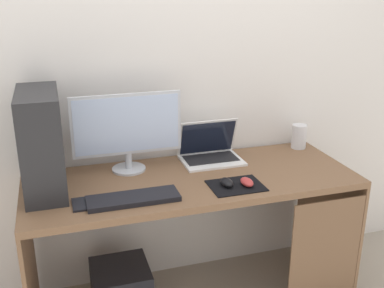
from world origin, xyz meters
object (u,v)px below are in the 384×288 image
Objects in this scene: mouse_left at (227,182)px; keyboard at (133,199)px; mouse_right at (247,182)px; cell_phone at (80,204)px; laptop at (210,152)px; pc_tower at (42,142)px; monitor at (127,130)px; speaker at (299,136)px.

keyboard is at bearing -177.53° from mouse_left.
mouse_right is (0.56, -0.00, 0.01)m from keyboard.
keyboard is 3.23× the size of cell_phone.
mouse_right is 0.74× the size of cell_phone.
laptop reaches higher than mouse_left.
pc_tower is at bearing -171.00° from laptop.
monitor is 1.35× the size of keyboard.
pc_tower is 0.85× the size of monitor.
monitor is 4.35× the size of cell_phone.
pc_tower is at bearing -163.81° from monitor.
keyboard is at bearing 179.49° from mouse_right.
pc_tower is at bearing 165.37° from mouse_left.
pc_tower is 5.03× the size of mouse_left.
cell_phone is (-1.31, -0.38, -0.07)m from speaker.
mouse_left is at bearing 2.47° from keyboard.
pc_tower is 0.91m from laptop.
mouse_right is 0.79m from cell_phone.
monitor reaches higher than keyboard.
speaker reaches higher than mouse_right.
mouse_left is 0.74× the size of cell_phone.
keyboard is 0.46m from mouse_left.
pc_tower reaches higher than mouse_right.
cell_phone is (-0.24, 0.03, -0.01)m from keyboard.
mouse_right is at bearing -2.25° from cell_phone.
monitor reaches higher than speaker.
speaker is at bearing 6.73° from pc_tower.
mouse_left is (0.46, 0.02, 0.01)m from keyboard.
laptop is 3.44× the size of mouse_left.
keyboard is (-1.07, -0.41, -0.06)m from speaker.
monitor is 5.89× the size of mouse_left.
speaker is 1.49× the size of mouse_right.
pc_tower reaches higher than cell_phone.
speaker is 1.15m from keyboard.
laptop is at bearing 36.90° from keyboard.
mouse_right is at bearing -35.32° from monitor.
speaker is 1.37m from cell_phone.
mouse_right is at bearing -14.74° from mouse_left.
mouse_right is (0.52, -0.37, -0.21)m from monitor.
keyboard is at bearing -32.55° from pc_tower.
mouse_left is (0.42, -0.34, -0.21)m from monitor.
mouse_left is (-0.61, -0.39, -0.05)m from speaker.
speaker is (1.45, 0.17, -0.17)m from pc_tower.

